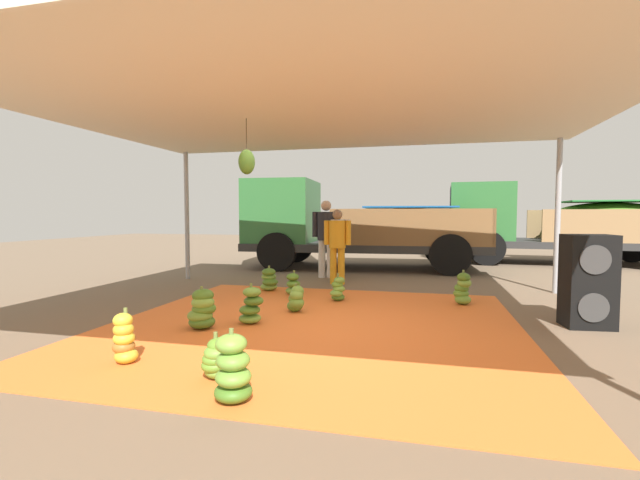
{
  "coord_description": "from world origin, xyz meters",
  "views": [
    {
      "loc": [
        1.4,
        -5.4,
        1.46
      ],
      "look_at": [
        -0.45,
        2.25,
        0.99
      ],
      "focal_mm": 24.05,
      "sensor_mm": 36.0,
      "label": 1
    }
  ],
  "objects": [
    {
      "name": "banana_bunch_7",
      "position": [
        -1.45,
        2.24,
        0.21
      ],
      "size": [
        0.46,
        0.47,
        0.48
      ],
      "color": "#75A83D",
      "rests_on": "tarp_orange"
    },
    {
      "name": "banana_bunch_8",
      "position": [
        2.03,
        1.82,
        0.25
      ],
      "size": [
        0.34,
        0.37,
        0.56
      ],
      "color": "#6B9E38",
      "rests_on": "tarp_orange"
    },
    {
      "name": "worker_0",
      "position": [
        -0.52,
        4.18,
        0.92
      ],
      "size": [
        0.58,
        0.35,
        1.58
      ],
      "color": "orange",
      "rests_on": "ground"
    },
    {
      "name": "ground_plane",
      "position": [
        0.0,
        3.0,
        0.0
      ],
      "size": [
        40.0,
        40.0,
        0.0
      ],
      "primitive_type": "plane",
      "color": "brown"
    },
    {
      "name": "worker_2",
      "position": [
        -0.35,
        3.38,
        0.91
      ],
      "size": [
        0.57,
        0.35,
        1.56
      ],
      "color": "orange",
      "rests_on": "ground"
    },
    {
      "name": "banana_bunch_0",
      "position": [
        -1.43,
        -1.85,
        0.24
      ],
      "size": [
        0.33,
        0.31,
        0.54
      ],
      "color": "gold",
      "rests_on": "tarp_orange"
    },
    {
      "name": "cargo_truck_main",
      "position": [
        -0.51,
        6.19,
        1.18
      ],
      "size": [
        6.46,
        2.74,
        2.4
      ],
      "color": "#2D2D2D",
      "rests_on": "ground"
    },
    {
      "name": "cargo_truck_far",
      "position": [
        5.17,
        8.63,
        1.21
      ],
      "size": [
        6.46,
        2.62,
        2.4
      ],
      "color": "#2D2D2D",
      "rests_on": "ground"
    },
    {
      "name": "banana_bunch_1",
      "position": [
        -0.36,
        -2.0,
        0.18
      ],
      "size": [
        0.34,
        0.34,
        0.41
      ],
      "color": "#6B9E38",
      "rests_on": "tarp_orange"
    },
    {
      "name": "tent_canopy",
      "position": [
        -0.01,
        -0.08,
        2.83
      ],
      "size": [
        8.0,
        7.0,
        2.91
      ],
      "color": "#9EA0A5",
      "rests_on": "ground"
    },
    {
      "name": "worker_1",
      "position": [
        -0.78,
        4.2,
        1.04
      ],
      "size": [
        0.65,
        0.4,
        1.78
      ],
      "color": "silver",
      "rests_on": "ground"
    },
    {
      "name": "banana_bunch_2",
      "position": [
        -0.43,
        0.64,
        0.2
      ],
      "size": [
        0.29,
        0.3,
        0.43
      ],
      "color": "#518428",
      "rests_on": "tarp_orange"
    },
    {
      "name": "banana_bunch_5",
      "position": [
        -0.88,
        1.96,
        0.19
      ],
      "size": [
        0.36,
        0.37,
        0.45
      ],
      "color": "#6B9E38",
      "rests_on": "tarp_orange"
    },
    {
      "name": "speaker_stack",
      "position": [
        3.48,
        0.75,
        0.6
      ],
      "size": [
        0.61,
        0.49,
        1.2
      ],
      "color": "black",
      "rests_on": "ground"
    },
    {
      "name": "banana_bunch_4",
      "position": [
        -1.33,
        -0.51,
        0.25
      ],
      "size": [
        0.47,
        0.47,
        0.54
      ],
      "color": "#477523",
      "rests_on": "tarp_orange"
    },
    {
      "name": "tarp_orange",
      "position": [
        0.0,
        0.0,
        0.01
      ],
      "size": [
        5.31,
        5.34,
        0.01
      ],
      "primitive_type": "cube",
      "color": "orange",
      "rests_on": "ground"
    },
    {
      "name": "banana_bunch_3",
      "position": [
        0.01,
        1.61,
        0.2
      ],
      "size": [
        0.31,
        0.3,
        0.46
      ],
      "color": "#477523",
      "rests_on": "tarp_orange"
    },
    {
      "name": "banana_bunch_6",
      "position": [
        -0.82,
        -0.14,
        0.24
      ],
      "size": [
        0.44,
        0.42,
        0.54
      ],
      "color": "#75A83D",
      "rests_on": "tarp_orange"
    },
    {
      "name": "banana_bunch_9",
      "position": [
        -0.02,
        -2.41,
        0.26
      ],
      "size": [
        0.41,
        0.41,
        0.58
      ],
      "color": "#477523",
      "rests_on": "tarp_orange"
    }
  ]
}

